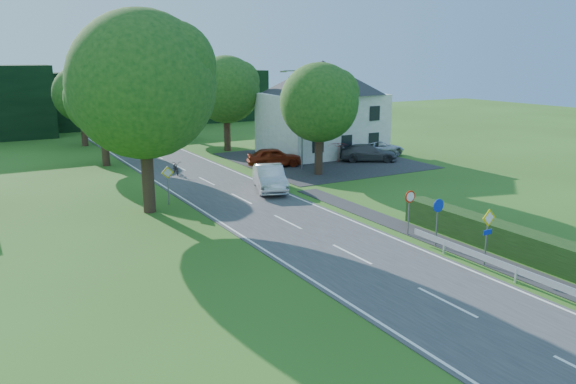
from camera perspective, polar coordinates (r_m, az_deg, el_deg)
road at (r=32.88m, az=-1.77°, el=-2.22°), size 7.00×80.00×0.04m
parking_pad at (r=49.76m, az=3.37°, el=3.24°), size 14.00×16.00×0.04m
line_edge_left at (r=31.54m, az=-7.00°, el=-2.96°), size 0.12×80.00×0.01m
line_edge_right at (r=34.46m, az=3.00°, el=-1.44°), size 0.12×80.00×0.01m
line_centre at (r=32.87m, az=-1.77°, el=-2.18°), size 0.12×80.00×0.01m
tree_main at (r=33.27m, az=-14.42°, el=7.73°), size 9.40×9.40×11.64m
tree_left_far at (r=49.15m, az=-18.31°, el=7.48°), size 7.00×7.00×8.58m
tree_right_far at (r=54.67m, az=-6.27°, el=8.91°), size 7.40×7.40×9.09m
tree_left_back at (r=61.01m, az=-20.20°, el=8.17°), size 6.60×6.60×8.07m
tree_right_back at (r=61.78m, az=-10.14°, el=8.61°), size 6.20×6.20×7.56m
tree_right_mid at (r=43.10m, az=3.18°, el=7.36°), size 7.00×7.00×8.58m
treeline_right at (r=77.56m, az=-12.82°, el=9.27°), size 30.00×5.00×7.00m
house_white at (r=52.75m, az=3.47°, el=8.64°), size 10.60×8.40×8.60m
streetlight at (r=44.54m, az=1.29°, el=7.81°), size 2.03×0.18×8.00m
sign_priority_right at (r=25.92m, az=19.64°, el=-3.33°), size 0.78×0.09×2.59m
sign_roundabout at (r=27.89m, az=14.97°, el=-2.08°), size 0.64×0.08×2.37m
sign_speed_limit at (r=29.26m, az=12.26°, el=-1.00°), size 0.64×0.11×2.37m
sign_priority_left at (r=35.25m, az=-12.12°, el=1.41°), size 0.78×0.09×2.44m
moving_car at (r=38.33m, az=-1.87°, el=1.44°), size 3.49×5.53×1.72m
motorcycle at (r=44.58m, az=-11.32°, el=2.47°), size 0.99×2.05×1.04m
parked_car_red at (r=46.84m, az=-1.40°, el=3.59°), size 4.91×3.16×1.55m
parked_car_grey at (r=49.63m, az=8.13°, el=3.97°), size 5.33×4.25×1.45m
parked_car_silver_b at (r=52.49m, az=9.08°, el=4.44°), size 5.28×2.90×1.40m
parasol at (r=48.60m, az=5.11°, el=4.04°), size 2.50×2.53×1.77m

